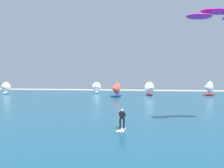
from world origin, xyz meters
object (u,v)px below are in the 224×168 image
at_px(sailboat_mid_left, 115,89).
at_px(sailboat_outermost, 5,88).
at_px(kitesurfer, 122,122).
at_px(sailboat_trailing, 207,88).
at_px(sailboat_far_left, 151,89).
at_px(sailboat_heeled_over, 97,88).
at_px(kite, 217,15).

relative_size(sailboat_mid_left, sailboat_outermost, 1.04).
height_order(kitesurfer, sailboat_trailing, sailboat_trailing).
distance_m(kitesurfer, sailboat_far_left, 47.78).
relative_size(kitesurfer, sailboat_heeled_over, 0.52).
xyz_separation_m(sailboat_outermost, sailboat_far_left, (40.77, 1.69, 0.04)).
bearing_deg(sailboat_heeled_over, sailboat_outermost, -155.66).
bearing_deg(sailboat_heeled_over, kite, -64.30).
relative_size(sailboat_outermost, sailboat_far_left, 0.97).
distance_m(sailboat_outermost, sailboat_far_left, 40.81).
distance_m(sailboat_trailing, sailboat_far_left, 14.44).
distance_m(sailboat_heeled_over, sailboat_trailing, 31.68).
bearing_deg(kite, kitesurfer, -160.41).
relative_size(kitesurfer, sailboat_trailing, 0.47).
distance_m(kite, sailboat_trailing, 48.87).
relative_size(sailboat_heeled_over, sailboat_trailing, 0.90).
xyz_separation_m(sailboat_trailing, sailboat_far_left, (-14.13, -2.98, -0.12)).
height_order(sailboat_heeled_over, sailboat_outermost, sailboat_outermost).
distance_m(kite, sailboat_outermost, 66.52).
relative_size(sailboat_trailing, sailboat_far_left, 1.07).
bearing_deg(sailboat_outermost, sailboat_mid_left, -10.70).
bearing_deg(sailboat_mid_left, sailboat_heeled_over, 118.63).
bearing_deg(sailboat_heeled_over, sailboat_mid_left, -61.37).
bearing_deg(kitesurfer, kite, 19.59).
bearing_deg(sailboat_trailing, sailboat_outermost, -175.14).
distance_m(kite, sailboat_far_left, 46.58).
relative_size(kitesurfer, kite, 0.35).
relative_size(sailboat_mid_left, sailboat_far_left, 1.01).
xyz_separation_m(sailboat_heeled_over, sailboat_far_left, (16.96, -9.08, 0.07)).
distance_m(kitesurfer, sailboat_heeled_over, 59.77).
height_order(sailboat_mid_left, sailboat_trailing, sailboat_trailing).
bearing_deg(kite, sailboat_mid_left, 114.30).
distance_m(kitesurfer, sailboat_outermost, 62.57).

